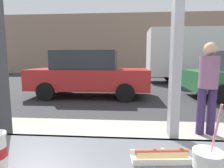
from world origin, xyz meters
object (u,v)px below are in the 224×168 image
at_px(hotdog_tray_far, 162,155).
at_px(box_truck, 201,55).
at_px(parked_car_red, 89,74).
at_px(pedestrian, 208,83).

relative_size(hotdog_tray_far, box_truck, 0.04).
xyz_separation_m(parked_car_red, pedestrian, (2.89, -3.80, 0.15)).
relative_size(box_truck, pedestrian, 4.11).
relative_size(hotdog_tray_far, parked_car_red, 0.06).
xyz_separation_m(hotdog_tray_far, box_truck, (4.33, 10.95, 0.70)).
height_order(hotdog_tray_far, parked_car_red, parked_car_red).
xyz_separation_m(hotdog_tray_far, pedestrian, (1.27, 2.54, 0.02)).
height_order(parked_car_red, pedestrian, parked_car_red).
distance_m(hotdog_tray_far, parked_car_red, 6.55).
bearing_deg(parked_car_red, box_truck, 37.73).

